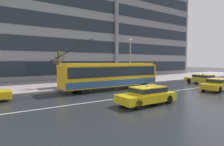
% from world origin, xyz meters
% --- Properties ---
extents(ground_plane, '(160.00, 160.00, 0.00)m').
position_xyz_m(ground_plane, '(0.00, 0.00, 0.00)').
color(ground_plane, '#23272B').
extents(sidewalk_slab, '(80.00, 10.00, 0.14)m').
position_xyz_m(sidewalk_slab, '(0.00, 10.03, 0.07)').
color(sidewalk_slab, gray).
rests_on(sidewalk_slab, ground_plane).
extents(lane_centre_line, '(72.00, 0.14, 0.01)m').
position_xyz_m(lane_centre_line, '(0.00, -1.20, 0.00)').
color(lane_centre_line, silver).
rests_on(lane_centre_line, ground_plane).
extents(trolleybus, '(12.45, 2.53, 5.45)m').
position_xyz_m(trolleybus, '(-1.76, 3.43, 1.58)').
color(trolleybus, yellow).
rests_on(trolleybus, ground_plane).
extents(taxi_cross_traffic, '(2.01, 4.45, 1.39)m').
position_xyz_m(taxi_cross_traffic, '(11.56, 0.79, 0.70)').
color(taxi_cross_traffic, yellow).
rests_on(taxi_cross_traffic, ground_plane).
extents(taxi_oncoming_far, '(4.33, 1.96, 1.39)m').
position_xyz_m(taxi_oncoming_far, '(7.16, -3.51, 0.70)').
color(taxi_oncoming_far, gold).
rests_on(taxi_oncoming_far, ground_plane).
extents(taxi_oncoming_near, '(4.46, 1.81, 1.39)m').
position_xyz_m(taxi_oncoming_near, '(-3.44, -3.91, 0.70)').
color(taxi_oncoming_near, yellow).
rests_on(taxi_oncoming_near, ground_plane).
extents(bus_shelter, '(3.66, 1.82, 2.51)m').
position_xyz_m(bus_shelter, '(-4.68, 7.23, 2.05)').
color(bus_shelter, gray).
rests_on(bus_shelter, sidewalk_slab).
extents(pedestrian_at_shelter, '(1.42, 1.42, 1.98)m').
position_xyz_m(pedestrian_at_shelter, '(-5.39, 5.66, 1.77)').
color(pedestrian_at_shelter, black).
rests_on(pedestrian_at_shelter, sidewalk_slab).
extents(pedestrian_approaching_curb, '(1.49, 1.49, 2.03)m').
position_xyz_m(pedestrian_approaching_curb, '(2.50, 6.25, 1.80)').
color(pedestrian_approaching_curb, navy).
rests_on(pedestrian_approaching_curb, sidewalk_slab).
extents(pedestrian_walking_past, '(0.47, 0.47, 1.70)m').
position_xyz_m(pedestrian_walking_past, '(-5.89, 7.61, 1.15)').
color(pedestrian_walking_past, navy).
rests_on(pedestrian_walking_past, sidewalk_slab).
extents(street_lamp, '(0.60, 0.32, 6.00)m').
position_xyz_m(street_lamp, '(3.01, 6.05, 3.73)').
color(street_lamp, '#90939A').
rests_on(street_lamp, sidewalk_slab).
extents(street_tree_bare, '(1.82, 1.28, 4.16)m').
position_xyz_m(street_tree_bare, '(-6.39, 7.37, 2.48)').
color(street_tree_bare, brown).
rests_on(street_tree_bare, sidewalk_slab).
extents(office_tower_corner_left, '(28.23, 11.98, 26.21)m').
position_xyz_m(office_tower_corner_left, '(-5.88, 21.25, 13.11)').
color(office_tower_corner_left, gray).
rests_on(office_tower_corner_left, ground_plane).
extents(office_tower_corner_right, '(22.05, 13.97, 25.86)m').
position_xyz_m(office_tower_corner_right, '(17.50, 21.71, 12.94)').
color(office_tower_corner_right, gray).
rests_on(office_tower_corner_right, ground_plane).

